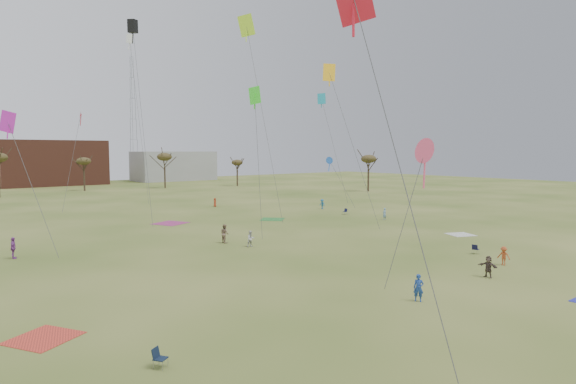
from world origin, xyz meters
TOP-DOWN VIEW (x-y plane):
  - ground at (0.00, 0.00)m, footprint 260.00×260.00m
  - flyer_near_right at (-3.05, -4.51)m, footprint 0.67×0.74m
  - spectator_fore_b at (-2.28, 19.32)m, footprint 0.73×0.93m
  - spectator_fore_c at (5.69, -4.27)m, footprint 0.54×1.49m
  - flyer_mid_b at (10.24, -3.11)m, footprint 0.77×1.09m
  - flyer_mid_c at (22.87, 19.72)m, footprint 0.62×0.43m
  - spectator_mid_d at (-20.16, 24.55)m, footprint 0.69×1.17m
  - spectator_mid_e at (-1.41, 15.95)m, footprint 0.83×0.68m
  - flyer_far_b at (13.13, 47.43)m, footprint 0.83×0.83m
  - flyer_far_c at (24.72, 33.90)m, footprint 0.69×1.08m
  - blanket_red at (-22.40, 3.55)m, footprint 3.85×3.85m
  - blanket_cream at (20.48, 6.99)m, footprint 3.39×3.39m
  - blanket_plum at (-0.76, 34.93)m, footprint 4.78×4.78m
  - blanket_olive at (11.54, 29.60)m, footprint 4.28×4.28m
  - camp_chair_left at (-19.30, -3.16)m, footprint 0.72×0.73m
  - camp_chair_center at (12.49, 0.63)m, footprint 0.62×0.59m
  - camp_chair_right at (22.74, 26.92)m, footprint 0.60×0.56m
  - kites_aloft at (-0.12, 29.42)m, footprint 54.92×66.05m
  - tree_line at (-2.85, 79.12)m, footprint 117.44×49.32m
  - building_brick at (5.00, 120.00)m, footprint 26.00×16.00m
  - building_grey at (40.00, 118.00)m, footprint 24.00×12.00m
  - radio_tower at (30.00, 125.00)m, footprint 1.51×1.72m

SIDE VIEW (x-z plane):
  - ground at x=0.00m, z-range 0.00..0.00m
  - blanket_red at x=-22.40m, z-range -0.01..0.02m
  - blanket_cream at x=20.48m, z-range -0.01..0.02m
  - blanket_plum at x=-0.76m, z-range -0.01..0.02m
  - blanket_olive at x=11.54m, z-range -0.01..0.02m
  - camp_chair_left at x=-19.30m, z-range -0.18..0.69m
  - camp_chair_center at x=12.49m, z-range -0.18..0.69m
  - camp_chair_right at x=22.74m, z-range -0.18..0.69m
  - flyer_far_b at x=13.13m, z-range 0.00..1.45m
  - flyer_mid_b at x=10.24m, z-range 0.00..1.53m
  - spectator_mid_e at x=-1.41m, z-range 0.00..1.57m
  - flyer_far_c at x=24.72m, z-range 0.00..1.58m
  - spectator_fore_c at x=5.69m, z-range 0.00..1.58m
  - flyer_mid_c at x=22.87m, z-range 0.00..1.62m
  - flyer_near_right at x=-3.05m, z-range 0.00..1.69m
  - spectator_mid_d at x=-20.16m, z-range 0.00..1.87m
  - spectator_fore_b at x=-2.28m, z-range 0.00..1.89m
  - building_grey at x=40.00m, z-range 0.00..9.00m
  - building_brick at x=5.00m, z-range 0.00..12.00m
  - tree_line at x=-2.85m, z-range 2.63..11.54m
  - radio_tower at x=30.00m, z-range -1.29..39.71m
  - kites_aloft at x=-0.12m, z-range 6.61..32.87m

